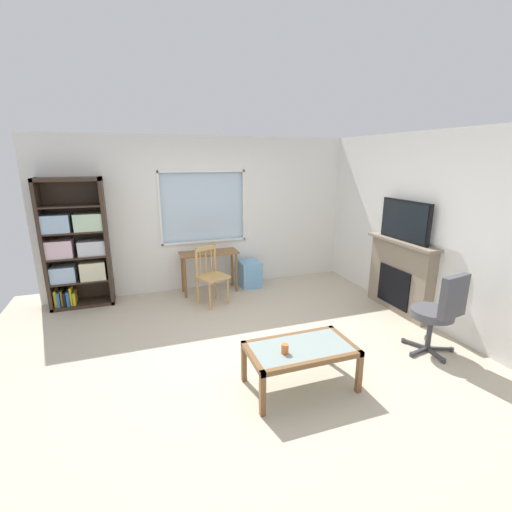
% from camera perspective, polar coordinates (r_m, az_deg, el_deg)
% --- Properties ---
extents(ground, '(6.19, 5.55, 0.02)m').
position_cam_1_polar(ground, '(4.52, -2.18, -14.12)').
color(ground, beige).
extents(wall_back_with_window, '(5.19, 0.15, 2.56)m').
position_cam_1_polar(wall_back_with_window, '(6.22, -8.57, 6.46)').
color(wall_back_with_window, white).
rests_on(wall_back_with_window, ground).
extents(wall_right, '(0.12, 4.75, 2.56)m').
position_cam_1_polar(wall_right, '(5.43, 25.57, 3.98)').
color(wall_right, white).
rests_on(wall_right, ground).
extents(bookshelf, '(0.90, 0.38, 1.95)m').
position_cam_1_polar(bookshelf, '(6.00, -26.77, 1.26)').
color(bookshelf, '#38281E').
rests_on(bookshelf, ground).
extents(desk_under_window, '(0.97, 0.38, 0.70)m').
position_cam_1_polar(desk_under_window, '(6.03, -7.50, -0.51)').
color(desk_under_window, brown).
rests_on(desk_under_window, ground).
extents(wooden_chair, '(0.54, 0.53, 0.90)m').
position_cam_1_polar(wooden_chair, '(5.57, -7.18, -3.08)').
color(wooden_chair, tan).
rests_on(wooden_chair, ground).
extents(plastic_drawer_unit, '(0.35, 0.40, 0.45)m').
position_cam_1_polar(plastic_drawer_unit, '(6.36, -1.01, -2.82)').
color(plastic_drawer_unit, '#72ADDB').
rests_on(plastic_drawer_unit, ground).
extents(fireplace, '(0.26, 1.25, 1.08)m').
position_cam_1_polar(fireplace, '(5.66, 21.94, -2.96)').
color(fireplace, gray).
rests_on(fireplace, ground).
extents(tv, '(0.06, 0.91, 0.57)m').
position_cam_1_polar(tv, '(5.46, 22.65, 5.23)').
color(tv, black).
rests_on(tv, fireplace).
extents(office_chair, '(0.58, 0.57, 1.00)m').
position_cam_1_polar(office_chair, '(4.59, 27.24, -7.63)').
color(office_chair, '#4C4C51').
rests_on(office_chair, ground).
extents(coffee_table, '(1.05, 0.60, 0.44)m').
position_cam_1_polar(coffee_table, '(3.65, 7.13, -14.99)').
color(coffee_table, '#8C9E99').
rests_on(coffee_table, ground).
extents(sippy_cup, '(0.07, 0.07, 0.09)m').
position_cam_1_polar(sippy_cup, '(3.48, 4.63, -14.50)').
color(sippy_cup, orange).
rests_on(sippy_cup, coffee_table).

